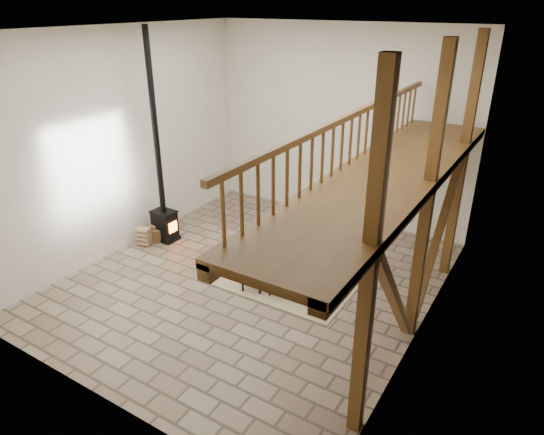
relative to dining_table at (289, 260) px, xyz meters
The scene contains 7 objects.
ground 0.86m from the dining_table, 140.60° to the right, with size 8.00×8.00×0.00m, color gray.
room_shell 2.73m from the dining_table, 38.84° to the right, with size 7.02×8.02×5.01m.
rug 0.40m from the dining_table, 105.87° to the left, with size 3.00×2.50×0.02m, color tan.
dining_table is the anchor object (origin of this frame).
wood_stove 3.57m from the dining_table, behind, with size 0.61×0.48×5.00m.
log_basket 3.70m from the dining_table, behind, with size 0.50×0.50×0.41m.
log_stack 3.77m from the dining_table, behind, with size 0.38×0.30×0.46m.
Camera 1 is at (5.02, -7.36, 5.47)m, focal length 32.00 mm.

